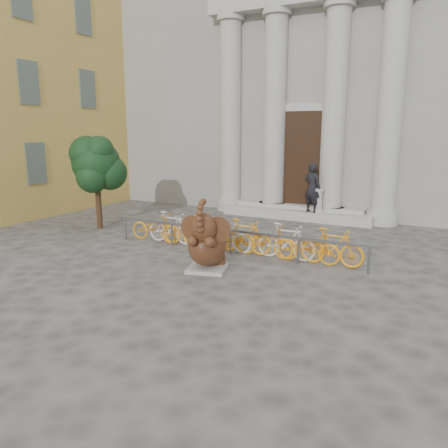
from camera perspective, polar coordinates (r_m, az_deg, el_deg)
The scene contains 8 objects.
ground at distance 9.65m, azimuth -8.54°, elevation -9.07°, with size 80.00×80.00×0.00m, color #474442.
classical_building at distance 22.94m, azimuth 14.57°, elevation 18.10°, with size 22.00×10.70×12.00m.
entrance_steps at distance 17.78m, azimuth 9.48°, elevation 1.35°, with size 6.00×1.20×0.36m, color #A8A59E.
elephant_statue at distance 10.87m, azimuth -2.27°, elevation -2.70°, with size 1.23×1.48×1.88m.
bike_rack at distance 12.59m, azimuth 1.30°, elevation -1.48°, with size 8.00×0.53×1.00m.
tree at distance 16.00m, azimuth -16.30°, elevation 7.46°, with size 1.89×1.72×3.28m.
pedestrian at distance 17.08m, azimuth 11.45°, elevation 4.67°, with size 0.69×0.46×1.90m, color black.
balustrade_post at distance 17.13m, azimuth 12.28°, elevation 2.89°, with size 0.38×0.38×0.93m.
Camera 1 is at (5.36, -7.23, 3.48)m, focal length 35.00 mm.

